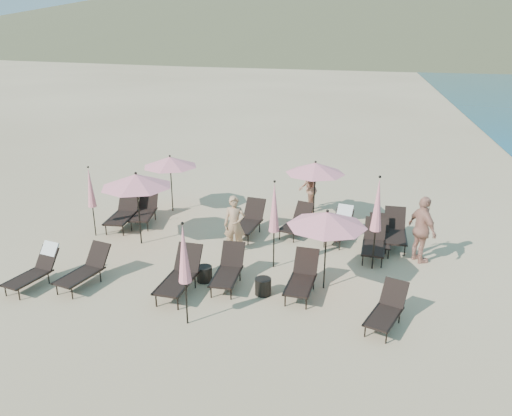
% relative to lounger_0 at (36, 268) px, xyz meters
% --- Properties ---
extents(ground, '(800.00, 800.00, 0.00)m').
position_rel_lounger_0_xyz_m(ground, '(5.42, 0.33, -0.45)').
color(ground, '#D6BA8C').
rests_on(ground, ground).
extents(lounger_0, '(0.87, 1.61, 0.95)m').
position_rel_lounger_0_xyz_m(lounger_0, '(0.00, 0.00, 0.00)').
color(lounger_0, black).
rests_on(lounger_0, ground).
extents(lounger_1, '(0.95, 1.67, 0.91)m').
position_rel_lounger_0_xyz_m(lounger_1, '(1.21, 0.27, -0.03)').
color(lounger_1, black).
rests_on(lounger_1, ground).
extents(lounger_2, '(0.75, 1.78, 1.00)m').
position_rel_lounger_0_xyz_m(lounger_2, '(3.71, 0.40, 0.02)').
color(lounger_2, black).
rests_on(lounger_2, ground).
extents(lounger_3, '(0.63, 1.59, 0.91)m').
position_rel_lounger_0_xyz_m(lounger_3, '(4.76, 1.02, -0.03)').
color(lounger_3, black).
rests_on(lounger_3, ground).
extents(lounger_4, '(0.72, 1.64, 0.92)m').
position_rel_lounger_0_xyz_m(lounger_4, '(6.65, 0.98, -0.02)').
color(lounger_4, black).
rests_on(lounger_4, ground).
extents(lounger_5, '(1.02, 1.56, 0.84)m').
position_rel_lounger_0_xyz_m(lounger_5, '(8.64, -0.06, -0.06)').
color(lounger_5, black).
rests_on(lounger_5, ground).
extents(lounger_6, '(0.84, 1.84, 1.03)m').
position_rel_lounger_0_xyz_m(lounger_6, '(0.32, 4.21, 0.03)').
color(lounger_6, black).
rests_on(lounger_6, ground).
extents(lounger_7, '(0.92, 1.78, 0.97)m').
position_rel_lounger_0_xyz_m(lounger_7, '(0.89, 4.65, 0.00)').
color(lounger_7, black).
rests_on(lounger_7, ground).
extents(lounger_8, '(0.87, 1.79, 0.99)m').
position_rel_lounger_0_xyz_m(lounger_8, '(4.53, 4.37, 0.01)').
color(lounger_8, black).
rests_on(lounger_8, ground).
extents(lounger_9, '(1.02, 1.63, 0.88)m').
position_rel_lounger_0_xyz_m(lounger_9, '(6.01, 4.75, -0.04)').
color(lounger_9, black).
rests_on(lounger_9, ground).
extents(lounger_10, '(0.89, 1.62, 0.96)m').
position_rel_lounger_0_xyz_m(lounger_10, '(7.37, 4.55, 0.00)').
color(lounger_10, black).
rests_on(lounger_10, ground).
extents(lounger_11, '(0.62, 1.55, 0.88)m').
position_rel_lounger_0_xyz_m(lounger_11, '(8.55, 4.14, -0.04)').
color(lounger_11, black).
rests_on(lounger_11, ground).
extents(lounger_12, '(0.69, 1.65, 0.93)m').
position_rel_lounger_0_xyz_m(lounger_12, '(8.38, 3.58, -0.02)').
color(lounger_12, black).
rests_on(lounger_12, ground).
extents(lounger_13, '(0.67, 1.70, 0.97)m').
position_rel_lounger_0_xyz_m(lounger_13, '(9.01, 4.53, 0.00)').
color(lounger_13, black).
rests_on(lounger_13, ground).
extents(umbrella_open_0, '(2.10, 2.10, 2.26)m').
position_rel_lounger_0_xyz_m(umbrella_open_0, '(1.48, 2.98, 1.54)').
color(umbrella_open_0, black).
rests_on(umbrella_open_0, ground).
extents(umbrella_open_1, '(1.95, 1.95, 2.10)m').
position_rel_lounger_0_xyz_m(umbrella_open_1, '(7.16, 1.33, 1.40)').
color(umbrella_open_1, black).
rests_on(umbrella_open_1, ground).
extents(umbrella_open_2, '(1.91, 1.91, 2.05)m').
position_rel_lounger_0_xyz_m(umbrella_open_2, '(1.36, 5.94, 1.36)').
color(umbrella_open_2, black).
rests_on(umbrella_open_2, ground).
extents(umbrella_open_3, '(1.97, 1.97, 2.12)m').
position_rel_lounger_0_xyz_m(umbrella_open_3, '(6.42, 5.91, 1.42)').
color(umbrella_open_3, black).
rests_on(umbrella_open_3, ground).
extents(umbrella_closed_0, '(0.28, 0.28, 2.42)m').
position_rel_lounger_0_xyz_m(umbrella_closed_0, '(4.34, -0.92, 1.23)').
color(umbrella_closed_0, black).
rests_on(umbrella_closed_0, ground).
extents(umbrella_closed_1, '(0.31, 0.31, 2.64)m').
position_rel_lounger_0_xyz_m(umbrella_closed_1, '(8.36, 2.70, 1.38)').
color(umbrella_closed_1, black).
rests_on(umbrella_closed_1, ground).
extents(umbrella_closed_2, '(0.27, 0.27, 2.27)m').
position_rel_lounger_0_xyz_m(umbrella_closed_2, '(-0.19, 3.25, 1.12)').
color(umbrella_closed_2, black).
rests_on(umbrella_closed_2, ground).
extents(umbrella_closed_3, '(0.29, 0.29, 2.48)m').
position_rel_lounger_0_xyz_m(umbrella_closed_3, '(5.71, 2.23, 1.27)').
color(umbrella_closed_3, black).
rests_on(umbrella_closed_3, ground).
extents(side_table_0, '(0.40, 0.40, 0.41)m').
position_rel_lounger_0_xyz_m(side_table_0, '(4.11, 1.06, -0.25)').
color(side_table_0, black).
rests_on(side_table_0, ground).
extents(side_table_1, '(0.40, 0.40, 0.42)m').
position_rel_lounger_0_xyz_m(side_table_1, '(5.73, 0.70, -0.24)').
color(side_table_1, black).
rests_on(side_table_1, ground).
extents(beachgoer_a, '(0.68, 0.51, 1.71)m').
position_rel_lounger_0_xyz_m(beachgoer_a, '(4.43, 2.99, 0.40)').
color(beachgoer_a, tan).
rests_on(beachgoer_a, ground).
extents(beachgoer_b, '(0.72, 0.89, 1.72)m').
position_rel_lounger_0_xyz_m(beachgoer_b, '(6.10, 6.87, 0.41)').
color(beachgoer_b, '#A16C53').
rests_on(beachgoer_b, ground).
extents(beachgoer_c, '(0.98, 1.20, 1.91)m').
position_rel_lounger_0_xyz_m(beachgoer_c, '(9.64, 3.45, 0.50)').
color(beachgoer_c, tan).
rests_on(beachgoer_c, ground).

